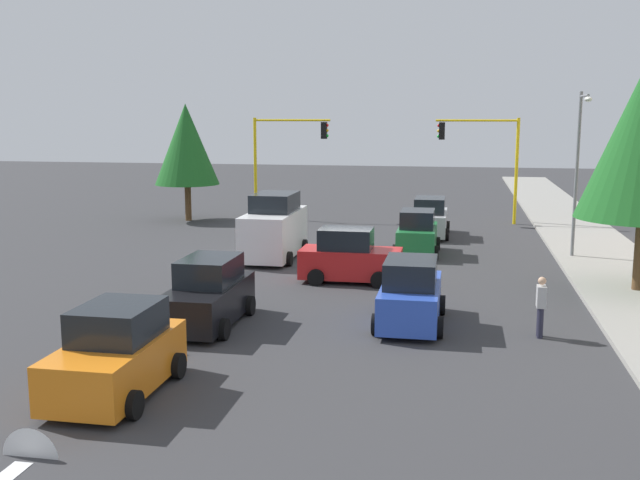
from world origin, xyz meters
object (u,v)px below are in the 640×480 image
at_px(car_orange, 117,354).
at_px(car_black, 208,295).
at_px(car_silver, 430,218).
at_px(street_lamp_curbside, 579,157).
at_px(pedestrian_crossing, 541,305).
at_px(traffic_signal_far_left, 485,149).
at_px(tree_opposite_side, 186,144).
at_px(traffic_signal_far_right, 284,148).
at_px(car_blue, 411,295).
at_px(car_green, 417,234).
at_px(car_red, 350,258).
at_px(delivery_van_white, 274,229).

xyz_separation_m(car_orange, car_black, (-5.50, 0.18, 0.00)).
relative_size(car_black, car_silver, 0.99).
relative_size(street_lamp_curbside, pedestrian_crossing, 4.12).
xyz_separation_m(traffic_signal_far_left, street_lamp_curbside, (10.39, 3.47, 0.19)).
distance_m(tree_opposite_side, car_silver, 14.74).
bearing_deg(car_silver, car_black, -18.13).
distance_m(traffic_signal_far_right, tree_opposite_side, 5.64).
xyz_separation_m(car_black, car_silver, (-17.28, 5.66, 0.00)).
distance_m(car_blue, car_green, 11.10).
relative_size(car_red, car_green, 1.00).
distance_m(tree_opposite_side, car_green, 16.29).
bearing_deg(tree_opposite_side, pedestrian_crossing, 41.78).
bearing_deg(delivery_van_white, car_blue, 35.19).
height_order(tree_opposite_side, car_green, tree_opposite_side).
relative_size(car_green, car_black, 0.89).
bearing_deg(traffic_signal_far_right, car_blue, 22.60).
bearing_deg(traffic_signal_far_right, tree_opposite_side, -69.22).
bearing_deg(car_red, traffic_signal_far_right, -158.60).
bearing_deg(tree_opposite_side, street_lamp_curbside, 67.45).
height_order(street_lamp_curbside, car_orange, street_lamp_curbside).
relative_size(street_lamp_curbside, tree_opposite_side, 1.05).
height_order(traffic_signal_far_left, car_orange, traffic_signal_far_left).
relative_size(traffic_signal_far_left, car_blue, 1.48).
xyz_separation_m(car_orange, car_blue, (-6.61, 5.95, -0.00)).
relative_size(traffic_signal_far_right, delivery_van_white, 1.23).
relative_size(car_orange, car_blue, 0.96).
bearing_deg(car_silver, car_orange, -14.37).
xyz_separation_m(traffic_signal_far_left, traffic_signal_far_right, (0.00, -11.46, 0.00)).
height_order(car_orange, car_red, same).
bearing_deg(car_black, car_blue, 100.90).
bearing_deg(car_orange, car_blue, 137.98).
bearing_deg(traffic_signal_far_left, traffic_signal_far_right, -90.00).
bearing_deg(traffic_signal_far_right, delivery_van_white, 11.38).
height_order(traffic_signal_far_right, car_silver, traffic_signal_far_right).
xyz_separation_m(tree_opposite_side, delivery_van_white, (10.17, 7.72, -3.10)).
xyz_separation_m(traffic_signal_far_left, car_black, (22.35, -8.40, -3.26)).
distance_m(traffic_signal_far_left, pedestrian_crossing, 22.07).
distance_m(traffic_signal_far_right, car_red, 17.49).
relative_size(delivery_van_white, car_green, 1.31).
xyz_separation_m(traffic_signal_far_left, car_green, (10.15, -3.06, -3.26)).
height_order(car_red, pedestrian_crossing, car_red).
distance_m(traffic_signal_far_left, car_blue, 21.64).
xyz_separation_m(car_green, pedestrian_crossing, (11.66, 4.03, 0.02)).
relative_size(traffic_signal_far_left, car_red, 1.61).
xyz_separation_m(car_green, car_silver, (-5.08, 0.33, 0.00)).
bearing_deg(car_silver, pedestrian_crossing, 12.49).
distance_m(street_lamp_curbside, car_green, 7.39).
distance_m(street_lamp_curbside, pedestrian_crossing, 12.19).
bearing_deg(car_blue, car_green, -177.71).
relative_size(car_blue, pedestrian_crossing, 2.35).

